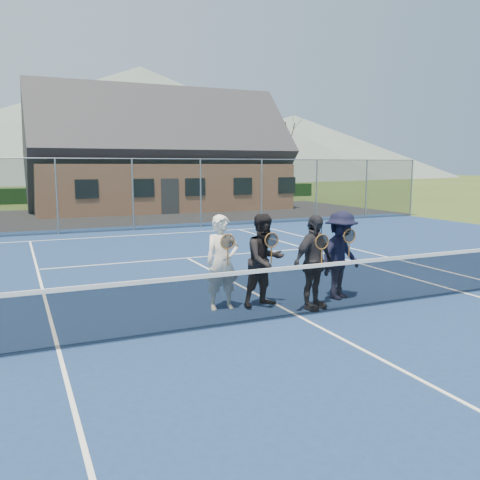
{
  "coord_description": "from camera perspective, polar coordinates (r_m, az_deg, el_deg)",
  "views": [
    {
      "loc": [
        -4.61,
        -7.66,
        2.73
      ],
      "look_at": [
        -0.49,
        1.5,
        1.25
      ],
      "focal_mm": 38.0,
      "sensor_mm": 36.0,
      "label": 1
    }
  ],
  "objects": [
    {
      "name": "perimeter_fence",
      "position": [
        21.69,
        -11.94,
        5.02
      ],
      "size": [
        30.07,
        0.07,
        3.02
      ],
      "color": "slate",
      "rests_on": "ground"
    },
    {
      "name": "player_d",
      "position": [
        10.51,
        11.25,
        -1.7
      ],
      "size": [
        1.33,
        1.05,
        1.8
      ],
      "color": "black",
      "rests_on": "court_surface"
    },
    {
      "name": "ground",
      "position": [
        28.17,
        -14.68,
        2.56
      ],
      "size": [
        220.0,
        220.0,
        0.0
      ],
      "primitive_type": "plane",
      "color": "#364C1B",
      "rests_on": "ground"
    },
    {
      "name": "hedge_row",
      "position": [
        39.99,
        -17.61,
        4.88
      ],
      "size": [
        40.0,
        1.2,
        1.1
      ],
      "primitive_type": "cube",
      "color": "black",
      "rests_on": "ground"
    },
    {
      "name": "hill_east",
      "position": [
        118.79,
        6.04,
        10.41
      ],
      "size": [
        90.0,
        90.0,
        14.0
      ],
      "primitive_type": "cone",
      "color": "slate",
      "rests_on": "ground"
    },
    {
      "name": "clubhouse",
      "position": [
        32.83,
        -9.13,
        10.49
      ],
      "size": [
        15.6,
        8.2,
        7.7
      ],
      "color": "#9E6B4C",
      "rests_on": "ground"
    },
    {
      "name": "tree_c",
      "position": [
        41.31,
        -15.29,
        12.35
      ],
      "size": [
        3.2,
        3.2,
        7.77
      ],
      "color": "#342013",
      "rests_on": "ground"
    },
    {
      "name": "tree_e",
      "position": [
        46.62,
        4.98,
        12.13
      ],
      "size": [
        3.2,
        3.2,
        7.77
      ],
      "color": "#3C2716",
      "rests_on": "ground"
    },
    {
      "name": "player_c",
      "position": [
        9.66,
        8.25,
        -2.5
      ],
      "size": [
        1.14,
        0.77,
        1.8
      ],
      "color": "#27262B",
      "rests_on": "court_surface"
    },
    {
      "name": "tennis_net",
      "position": [
        9.2,
        6.67,
        -5.45
      ],
      "size": [
        11.68,
        0.08,
        1.1
      ],
      "color": "slate",
      "rests_on": "ground"
    },
    {
      "name": "player_a",
      "position": [
        9.56,
        -2.01,
        -2.52
      ],
      "size": [
        0.68,
        0.51,
        1.8
      ],
      "color": "white",
      "rests_on": "court_surface"
    },
    {
      "name": "hill_centre",
      "position": [
        105.89,
        -10.96,
        12.73
      ],
      "size": [
        120.0,
        120.0,
        22.0
      ],
      "primitive_type": "cone",
      "color": "slate",
      "rests_on": "ground"
    },
    {
      "name": "tarmac_carpark",
      "position": [
        27.8,
        -22.84,
        2.11
      ],
      "size": [
        40.0,
        12.0,
        0.01
      ],
      "primitive_type": "cube",
      "color": "black",
      "rests_on": "ground"
    },
    {
      "name": "player_b",
      "position": [
        9.77,
        2.81,
        -2.29
      ],
      "size": [
        0.98,
        0.83,
        1.8
      ],
      "color": "black",
      "rests_on": "court_surface"
    },
    {
      "name": "court_surface",
      "position": [
        9.34,
        6.61,
        -8.6
      ],
      "size": [
        30.0,
        30.0,
        0.02
      ],
      "primitive_type": "cube",
      "color": "navy",
      "rests_on": "ground"
    },
    {
      "name": "tree_d",
      "position": [
        44.03,
        -2.02,
        12.38
      ],
      "size": [
        3.2,
        3.2,
        7.77
      ],
      "color": "#3C2315",
      "rests_on": "ground"
    },
    {
      "name": "court_markings",
      "position": [
        9.34,
        6.61,
        -8.51
      ],
      "size": [
        11.03,
        23.83,
        0.01
      ],
      "color": "white",
      "rests_on": "court_surface"
    }
  ]
}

